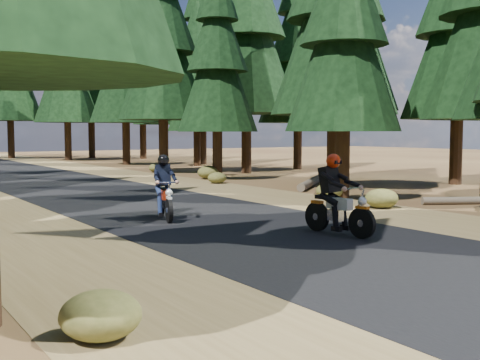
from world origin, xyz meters
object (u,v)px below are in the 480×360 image
object	(u,v)px
log_far	(480,200)
rider_lead	(339,208)
log_near	(313,181)
rider_follow	(165,198)

from	to	relation	value
log_far	rider_lead	distance (m)	7.74
log_near	rider_lead	distance (m)	12.33
rider_lead	rider_follow	xyz separation A→B (m)	(-2.13, 4.13, -0.03)
log_far	rider_lead	world-z (taller)	rider_lead
log_near	rider_lead	size ratio (longest dim) A/B	2.94
rider_lead	rider_follow	bearing A→B (deg)	-68.67
rider_lead	rider_follow	distance (m)	4.65
log_far	rider_follow	size ratio (longest dim) A/B	1.92
rider_follow	rider_lead	bearing A→B (deg)	133.69
rider_lead	log_near	bearing A→B (deg)	-133.58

